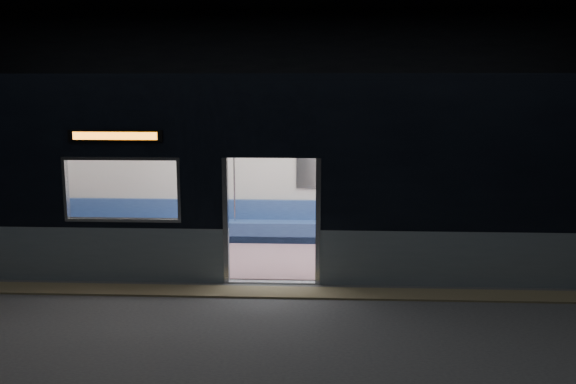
{
  "coord_description": "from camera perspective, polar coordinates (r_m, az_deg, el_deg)",
  "views": [
    {
      "loc": [
        0.72,
        -8.43,
        3.17
      ],
      "look_at": [
        0.2,
        2.3,
        1.29
      ],
      "focal_mm": 38.0,
      "sensor_mm": 36.0,
      "label": 1
    }
  ],
  "objects": [
    {
      "name": "station_floor",
      "position": [
        9.03,
        -2.01,
        -10.63
      ],
      "size": [
        24.0,
        14.0,
        0.01
      ],
      "primitive_type": "cube",
      "color": "#47494C",
      "rests_on": "ground"
    },
    {
      "name": "station_envelope",
      "position": [
        8.47,
        -2.17,
        13.29
      ],
      "size": [
        24.0,
        14.0,
        5.0
      ],
      "color": "black",
      "rests_on": "station_floor"
    },
    {
      "name": "tactile_strip",
      "position": [
        9.54,
        -1.74,
        -9.36
      ],
      "size": [
        22.8,
        0.5,
        0.03
      ],
      "primitive_type": "cube",
      "color": "#8C7F59",
      "rests_on": "station_floor"
    },
    {
      "name": "metro_car",
      "position": [
        11.07,
        -0.98,
        3.08
      ],
      "size": [
        18.0,
        3.04,
        3.35
      ],
      "color": "gray",
      "rests_on": "station_floor"
    },
    {
      "name": "passenger",
      "position": [
        12.86,
        21.23,
        -1.24
      ],
      "size": [
        0.42,
        0.73,
        1.43
      ],
      "rotation": [
        0.0,
        0.0,
        0.02
      ],
      "color": "black",
      "rests_on": "metro_car"
    },
    {
      "name": "handbag",
      "position": [
        12.66,
        21.45,
        -2.02
      ],
      "size": [
        0.31,
        0.26,
        0.15
      ],
      "primitive_type": "cube",
      "rotation": [
        0.0,
        0.0,
        -0.01
      ],
      "color": "black",
      "rests_on": "passenger"
    },
    {
      "name": "transit_map",
      "position": [
        12.4,
        3.14,
        1.97
      ],
      "size": [
        0.93,
        0.03,
        0.6
      ],
      "primitive_type": "cube",
      "color": "white",
      "rests_on": "metro_car"
    }
  ]
}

